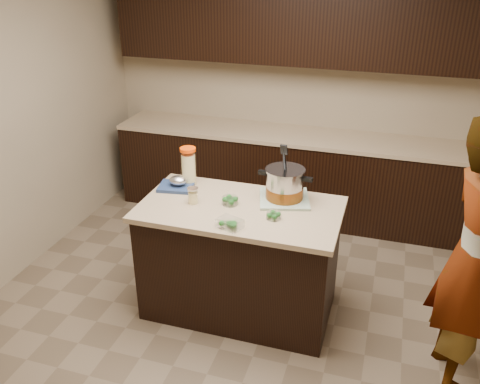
{
  "coord_description": "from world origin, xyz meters",
  "views": [
    {
      "loc": [
        0.97,
        -3.11,
        2.59
      ],
      "look_at": [
        0.0,
        0.0,
        1.02
      ],
      "focal_mm": 38.0,
      "sensor_mm": 36.0,
      "label": 1
    }
  ],
  "objects_px": {
    "island": "(240,259)",
    "stock_pot": "(285,186)",
    "lemonade_pitcher": "(189,168)",
    "person": "(474,260)"
  },
  "relations": [
    {
      "from": "lemonade_pitcher",
      "to": "person",
      "type": "relative_size",
      "value": 0.17
    },
    {
      "from": "person",
      "to": "island",
      "type": "bearing_deg",
      "value": 70.21
    },
    {
      "from": "lemonade_pitcher",
      "to": "person",
      "type": "distance_m",
      "value": 2.12
    },
    {
      "from": "island",
      "to": "stock_pot",
      "type": "height_order",
      "value": "stock_pot"
    },
    {
      "from": "stock_pot",
      "to": "lemonade_pitcher",
      "type": "distance_m",
      "value": 0.79
    },
    {
      "from": "island",
      "to": "stock_pot",
      "type": "relative_size",
      "value": 3.52
    },
    {
      "from": "lemonade_pitcher",
      "to": "stock_pot",
      "type": "bearing_deg",
      "value": -4.0
    },
    {
      "from": "island",
      "to": "person",
      "type": "bearing_deg",
      "value": -9.33
    },
    {
      "from": "island",
      "to": "stock_pot",
      "type": "bearing_deg",
      "value": 36.55
    },
    {
      "from": "island",
      "to": "stock_pot",
      "type": "xyz_separation_m",
      "value": [
        0.28,
        0.21,
        0.56
      ]
    }
  ]
}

